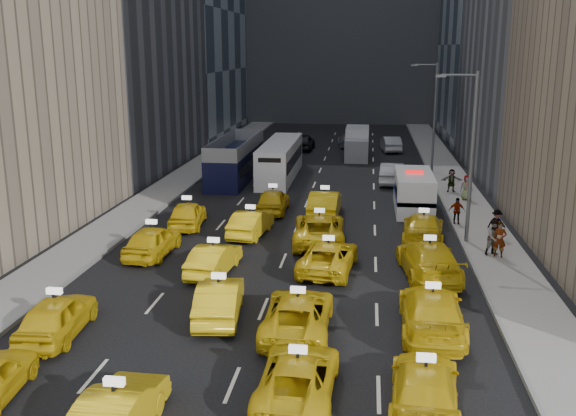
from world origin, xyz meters
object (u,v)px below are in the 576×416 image
taxi_1 (117,414)px  taxi_3 (425,387)px  taxi_2 (298,377)px  nypd_van (414,192)px  pedestrian_0 (500,239)px  box_truck (357,144)px  double_decker (236,159)px  city_bus (280,160)px

taxi_1 → taxi_3: size_ratio=0.92×
taxi_2 → nypd_van: bearing=-100.4°
pedestrian_0 → box_truck: bearing=121.4°
taxi_2 → double_decker: bearing=-73.8°
box_truck → taxi_1: bearing=-95.5°
box_truck → double_decker: bearing=-128.3°
nypd_van → taxi_2: bearing=-103.2°
nypd_van → box_truck: size_ratio=0.97×
double_decker → city_bus: (3.38, 1.05, -0.19)m
taxi_3 → city_bus: size_ratio=0.42×
box_truck → taxi_2: bearing=-89.9°
pedestrian_0 → double_decker: bearing=150.2°
taxi_1 → box_truck: size_ratio=0.70×
taxi_3 → double_decker: 34.15m
double_decker → pedestrian_0: 24.49m
taxi_1 → taxi_3: taxi_1 is taller
taxi_2 → taxi_3: size_ratio=1.01×
taxi_2 → city_bus: 33.22m
taxi_2 → taxi_3: taxi_3 is taller
taxi_1 → taxi_2: size_ratio=0.91×
taxi_1 → box_truck: (5.41, 45.64, 0.67)m
taxi_1 → taxi_3: (8.22, 2.50, -0.03)m
taxi_3 → double_decker: bearing=-64.7°
city_bus → taxi_3: bearing=-72.8°
double_decker → box_truck: (9.27, 11.22, -0.23)m
taxi_2 → double_decker: double_decker is taller
double_decker → box_truck: 14.56m
box_truck → pedestrian_0: (7.54, -29.03, -0.36)m
taxi_3 → nypd_van: (1.18, 23.64, 0.48)m
taxi_1 → taxi_3: bearing=-161.6°
taxi_3 → nypd_van: size_ratio=0.78×
taxi_3 → city_bus: bearing=-70.6°
taxi_1 → taxi_2: bearing=-148.3°
taxi_3 → city_bus: city_bus is taller
taxi_3 → nypd_van: 23.67m
double_decker → taxi_2: bearing=-74.0°
taxi_3 → city_bus: 34.12m
taxi_2 → taxi_3: (3.68, -0.15, 0.02)m
taxi_3 → double_decker: double_decker is taller
box_truck → city_bus: bearing=-118.8°
taxi_2 → nypd_van: size_ratio=0.79×
taxi_2 → city_bus: size_ratio=0.43×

